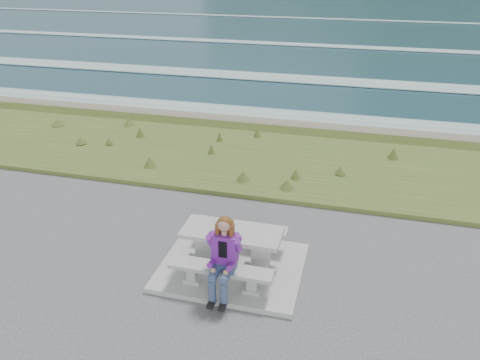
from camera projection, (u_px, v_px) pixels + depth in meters
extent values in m
cube|color=gray|center=(232.00, 267.00, 8.73)|extent=(2.60, 2.10, 0.10)
cube|color=gray|center=(204.00, 259.00, 8.81)|extent=(0.62, 0.12, 0.08)
cube|color=gray|center=(204.00, 246.00, 8.68)|extent=(0.34, 0.09, 0.51)
cube|color=gray|center=(203.00, 232.00, 8.55)|extent=(0.62, 0.12, 0.08)
cube|color=gray|center=(260.00, 267.00, 8.57)|extent=(0.62, 0.12, 0.08)
cube|color=gray|center=(261.00, 254.00, 8.44)|extent=(0.34, 0.09, 0.51)
cube|color=gray|center=(261.00, 240.00, 8.31)|extent=(0.62, 0.12, 0.08)
cube|color=gray|center=(232.00, 232.00, 8.39)|extent=(1.80, 0.75, 0.08)
cube|color=gray|center=(192.00, 281.00, 8.20)|extent=(0.30, 0.12, 0.08)
cube|color=gray|center=(191.00, 274.00, 8.14)|extent=(0.17, 0.09, 0.22)
cube|color=gray|center=(191.00, 267.00, 8.07)|extent=(0.30, 0.12, 0.08)
cube|color=gray|center=(252.00, 292.00, 7.96)|extent=(0.30, 0.12, 0.08)
cube|color=gray|center=(252.00, 285.00, 7.89)|extent=(0.17, 0.09, 0.22)
cube|color=gray|center=(252.00, 277.00, 7.83)|extent=(0.30, 0.12, 0.08)
cube|color=gray|center=(221.00, 269.00, 7.92)|extent=(1.80, 0.35, 0.07)
cube|color=gray|center=(216.00, 239.00, 9.42)|extent=(0.30, 0.12, 0.08)
cube|color=gray|center=(215.00, 233.00, 9.35)|extent=(0.17, 0.09, 0.22)
cube|color=gray|center=(215.00, 226.00, 9.29)|extent=(0.30, 0.12, 0.08)
cube|color=gray|center=(268.00, 247.00, 9.17)|extent=(0.30, 0.12, 0.08)
cube|color=gray|center=(268.00, 240.00, 9.11)|extent=(0.17, 0.09, 0.22)
cube|color=gray|center=(268.00, 234.00, 9.04)|extent=(0.30, 0.12, 0.08)
cube|color=gray|center=(242.00, 227.00, 9.13)|extent=(1.80, 0.35, 0.07)
cube|color=#395520|center=(280.00, 164.00, 13.10)|extent=(160.00, 4.50, 0.22)
cube|color=#5F5947|center=(296.00, 130.00, 15.62)|extent=(160.00, 0.80, 2.20)
cube|color=silver|center=(313.00, 122.00, 21.68)|extent=(220.00, 3.00, 0.06)
cube|color=silver|center=(329.00, 81.00, 28.64)|extent=(220.00, 2.00, 0.06)
cube|color=silver|center=(341.00, 46.00, 39.07)|extent=(220.00, 1.40, 0.06)
cube|color=silver|center=(351.00, 20.00, 54.72)|extent=(220.00, 1.00, 0.06)
cube|color=navy|center=(221.00, 284.00, 7.77)|extent=(0.39, 0.72, 0.57)
cube|color=#73209A|center=(225.00, 248.00, 7.73)|extent=(0.42, 0.24, 0.53)
sphere|color=tan|center=(224.00, 225.00, 7.51)|extent=(0.23, 0.23, 0.23)
sphere|color=#552913|center=(225.00, 223.00, 7.53)|extent=(0.25, 0.25, 0.25)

